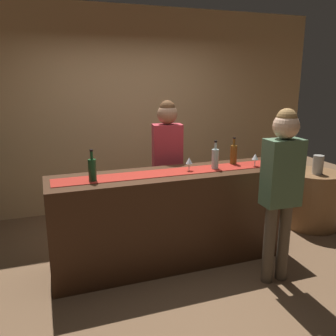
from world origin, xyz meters
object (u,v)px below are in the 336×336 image
Objects in this scene: wine_bottle_green at (92,170)px; round_side_table at (312,199)px; wine_glass_near_customer at (255,157)px; wine_glass_mid_counter at (189,161)px; bartender at (167,156)px; vase_on_side_table at (318,165)px; customer_sipping at (282,179)px; wine_bottle_clear at (215,158)px; wine_bottle_amber at (234,154)px.

wine_bottle_green reaches higher than round_side_table.
wine_glass_near_customer and wine_glass_mid_counter have the same top height.
bartender is (-0.03, 0.59, -0.06)m from wine_glass_mid_counter.
wine_bottle_green is 0.18× the size of bartender.
wine_glass_near_customer is (1.73, -0.03, -0.01)m from wine_bottle_green.
bartender reaches higher than vase_on_side_table.
wine_glass_near_customer is 0.62m from customer_sipping.
wine_glass_mid_counter is (-0.29, 0.01, -0.01)m from wine_bottle_clear.
wine_bottle_amber is 0.24m from wine_glass_near_customer.
wine_bottle_amber is 0.79m from customer_sipping.
bartender is at bearing 168.02° from vase_on_side_table.
wine_glass_near_customer is 0.09× the size of bartender.
round_side_table is 3.08× the size of vase_on_side_table.
customer_sipping reaches higher than vase_on_side_table.
customer_sipping is 1.70m from round_side_table.
wine_bottle_green reaches higher than vase_on_side_table.
vase_on_side_table is at bearing 3.72° from wine_bottle_amber.
wine_bottle_green is 2.98m from round_side_table.
wine_glass_near_customer is 0.09× the size of customer_sipping.
wine_bottle_green is 2.86m from vase_on_side_table.
wine_bottle_green is 1.73m from wine_glass_near_customer.
bartender is (-0.32, 0.60, -0.07)m from wine_bottle_clear.
bartender is at bearing 139.51° from wine_glass_near_customer.
wine_bottle_amber is at bearing 150.59° from bartender.
round_side_table is (1.26, 0.94, -0.66)m from customer_sipping.
customer_sipping is at bearing -143.06° from round_side_table.
wine_bottle_green is 1.74m from customer_sipping.
wine_bottle_clear is 0.29m from wine_glass_mid_counter.
wine_glass_mid_counter reaches higher than vase_on_side_table.
wine_glass_mid_counter is 0.19× the size of round_side_table.
wine_bottle_clear is 0.68m from bartender.
customer_sipping reaches higher than wine_glass_near_customer.
round_side_table is at bearing 6.12° from wine_bottle_green.
wine_bottle_green is at bearing -173.88° from round_side_table.
wine_bottle_amber is 0.78m from bartender.
wine_bottle_clear is 0.18× the size of bartender.
wine_bottle_clear is (1.28, 0.03, 0.00)m from wine_bottle_green.
wine_bottle_clear is 0.41× the size of round_side_table.
customer_sipping is (0.66, -1.27, -0.01)m from bartender.
wine_glass_mid_counter is 0.93m from customer_sipping.
wine_glass_near_customer is at bearing -166.82° from vase_on_side_table.
wine_bottle_green is 2.10× the size of wine_glass_near_customer.
wine_bottle_clear reaches higher than wine_glass_near_customer.
vase_on_side_table is at bearing -115.82° from round_side_table.
wine_bottle_clear is at bearing -1.86° from wine_glass_mid_counter.
customer_sipping is (0.63, -0.68, -0.07)m from wine_glass_mid_counter.
wine_bottle_clear is 0.45m from wine_glass_near_customer.
bartender reaches higher than wine_bottle_clear.
vase_on_side_table is (1.22, 0.87, -0.17)m from customer_sipping.
wine_glass_near_customer is at bearing -7.24° from wine_bottle_clear.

